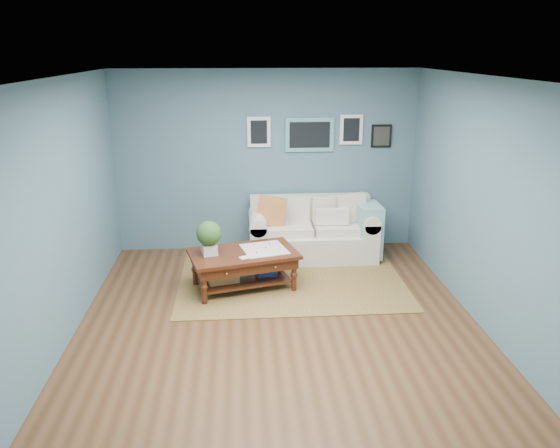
{
  "coord_description": "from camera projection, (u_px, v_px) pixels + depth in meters",
  "views": [
    {
      "loc": [
        -0.39,
        -5.54,
        2.98
      ],
      "look_at": [
        0.09,
        1.0,
        0.85
      ],
      "focal_mm": 35.0,
      "sensor_mm": 36.0,
      "label": 1
    }
  ],
  "objects": [
    {
      "name": "coffee_table",
      "position": [
        238.0,
        259.0,
        6.95
      ],
      "size": [
        1.49,
        1.09,
        0.94
      ],
      "rotation": [
        0.0,
        0.0,
        0.26
      ],
      "color": "#361509",
      "rests_on": "ground"
    },
    {
      "name": "room_shell",
      "position": [
        280.0,
        206.0,
        5.84
      ],
      "size": [
        5.0,
        5.02,
        2.7
      ],
      "color": "brown",
      "rests_on": "ground"
    },
    {
      "name": "area_rug",
      "position": [
        290.0,
        276.0,
        7.44
      ],
      "size": [
        2.97,
        2.37,
        0.01
      ],
      "primitive_type": "cube",
      "color": "brown",
      "rests_on": "ground"
    },
    {
      "name": "loveseat",
      "position": [
        317.0,
        231.0,
        8.05
      ],
      "size": [
        1.89,
        0.86,
        0.97
      ],
      "color": "beige",
      "rests_on": "ground"
    }
  ]
}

